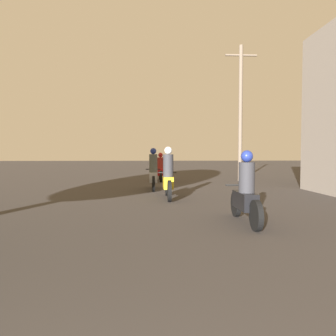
% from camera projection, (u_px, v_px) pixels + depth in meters
% --- Properties ---
extents(motorcycle_black, '(0.60, 1.99, 1.49)m').
position_uv_depth(motorcycle_black, '(246.00, 194.00, 6.65)').
color(motorcycle_black, black).
rests_on(motorcycle_black, ground_plane).
extents(motorcycle_yellow, '(0.60, 2.06, 1.63)m').
position_uv_depth(motorcycle_yellow, '(168.00, 178.00, 10.29)').
color(motorcycle_yellow, black).
rests_on(motorcycle_yellow, ground_plane).
extents(motorcycle_silver, '(0.60, 1.98, 1.63)m').
position_uv_depth(motorcycle_silver, '(153.00, 173.00, 12.79)').
color(motorcycle_silver, black).
rests_on(motorcycle_silver, ground_plane).
extents(motorcycle_red, '(0.60, 2.03, 1.45)m').
position_uv_depth(motorcycle_red, '(160.00, 170.00, 16.74)').
color(motorcycle_red, black).
rests_on(motorcycle_red, ground_plane).
extents(utility_pole_far, '(1.60, 0.20, 6.83)m').
position_uv_depth(utility_pole_far, '(240.00, 110.00, 16.54)').
color(utility_pole_far, '#6B5B4C').
rests_on(utility_pole_far, ground_plane).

